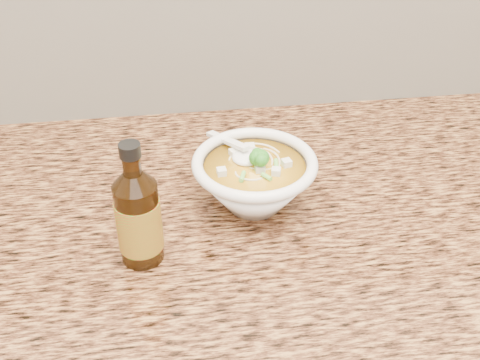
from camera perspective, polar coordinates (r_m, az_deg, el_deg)
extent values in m
cube|color=#A3713B|center=(0.85, 5.81, -4.18)|extent=(4.00, 0.68, 0.04)
cylinder|color=white|center=(0.85, 1.34, -2.12)|extent=(0.07, 0.07, 0.01)
torus|color=white|center=(0.81, 1.41, 1.63)|extent=(0.17, 0.17, 0.02)
torus|color=beige|center=(0.82, 1.92, 1.57)|extent=(0.09, 0.09, 0.00)
torus|color=beige|center=(0.81, 0.80, 1.12)|extent=(0.08, 0.08, 0.00)
torus|color=beige|center=(0.82, 1.63, 1.28)|extent=(0.10, 0.10, 0.00)
torus|color=beige|center=(0.82, 1.65, 1.35)|extent=(0.06, 0.06, 0.00)
torus|color=beige|center=(0.81, 0.40, 0.61)|extent=(0.09, 0.09, 0.00)
torus|color=beige|center=(0.83, 1.76, 1.42)|extent=(0.09, 0.09, 0.00)
torus|color=beige|center=(0.83, 1.06, 1.29)|extent=(0.10, 0.10, 0.00)
torus|color=beige|center=(0.81, 1.34, 0.50)|extent=(0.08, 0.08, 0.00)
torus|color=beige|center=(0.82, 2.22, 0.80)|extent=(0.13, 0.13, 0.00)
cube|color=silver|center=(0.79, 2.77, 0.40)|extent=(0.02, 0.02, 0.01)
cube|color=silver|center=(0.77, 3.49, -0.25)|extent=(0.02, 0.02, 0.01)
cube|color=silver|center=(0.78, -0.09, 0.36)|extent=(0.02, 0.02, 0.01)
cube|color=silver|center=(0.82, 0.29, 1.87)|extent=(0.01, 0.01, 0.01)
cube|color=silver|center=(0.79, 1.21, 0.76)|extent=(0.02, 0.02, 0.01)
cube|color=silver|center=(0.83, 0.45, 2.35)|extent=(0.01, 0.01, 0.01)
cube|color=silver|center=(0.84, 2.33, 2.76)|extent=(0.02, 0.02, 0.01)
ellipsoid|color=#196014|center=(0.80, 1.83, 1.93)|extent=(0.03, 0.03, 0.03)
cylinder|color=#7AD552|center=(0.82, 3.00, 2.16)|extent=(0.01, 0.02, 0.01)
cylinder|color=#7AD552|center=(0.84, 0.72, 3.13)|extent=(0.02, 0.02, 0.01)
cylinder|color=#7AD552|center=(0.78, 0.67, 0.24)|extent=(0.01, 0.02, 0.01)
cylinder|color=#7AD552|center=(0.81, 3.11, 1.50)|extent=(0.02, 0.01, 0.01)
ellipsoid|color=white|center=(0.82, 0.58, 2.14)|extent=(0.04, 0.04, 0.01)
cube|color=white|center=(0.85, -1.21, 3.76)|extent=(0.05, 0.09, 0.02)
cylinder|color=black|center=(0.74, -9.56, -4.00)|extent=(0.07, 0.07, 0.11)
cylinder|color=black|center=(0.69, -10.24, 1.43)|extent=(0.03, 0.03, 0.02)
cylinder|color=black|center=(0.68, -10.41, 2.79)|extent=(0.03, 0.03, 0.02)
cylinder|color=red|center=(0.74, -9.54, -4.14)|extent=(0.07, 0.07, 0.07)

